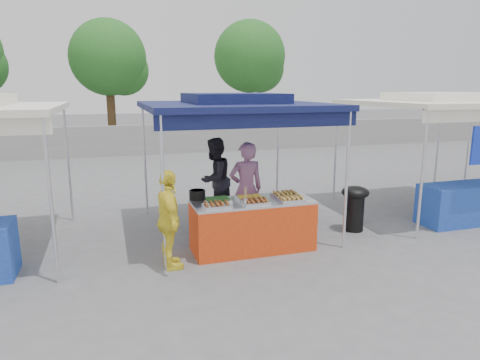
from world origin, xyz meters
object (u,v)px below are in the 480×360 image
object	(u,v)px
vendor_table	(252,225)
customer_person	(169,220)
wok_burner	(355,204)
helper_man	(215,179)
cooking_pot	(197,195)
vendor_woman	(246,189)

from	to	relation	value
vendor_table	customer_person	world-z (taller)	customer_person
wok_burner	helper_man	size ratio (longest dim) A/B	0.51
cooking_pot	helper_man	world-z (taller)	helper_man
vendor_table	vendor_woman	bearing A→B (deg)	80.28
customer_person	wok_burner	bearing A→B (deg)	-83.07
vendor_table	customer_person	xyz separation A→B (m)	(-1.43, -0.36, 0.33)
wok_burner	helper_man	xyz separation A→B (m)	(-2.35, 1.48, 0.33)
customer_person	vendor_table	bearing A→B (deg)	-80.18
helper_man	wok_burner	bearing A→B (deg)	104.10
cooking_pot	helper_man	xyz separation A→B (m)	(0.67, 1.49, -0.08)
wok_burner	customer_person	size ratio (longest dim) A/B	0.58
wok_burner	helper_man	bearing A→B (deg)	168.27
vendor_table	vendor_woman	xyz separation A→B (m)	(0.13, 0.73, 0.44)
vendor_table	customer_person	bearing A→B (deg)	-165.97
vendor_woman	wok_burner	bearing A→B (deg)	169.48
wok_burner	customer_person	distance (m)	3.67
cooking_pot	vendor_woman	size ratio (longest dim) A/B	0.16
vendor_woman	cooking_pot	bearing A→B (deg)	21.76
vendor_table	wok_burner	size ratio (longest dim) A/B	2.30
vendor_table	cooking_pot	world-z (taller)	cooking_pot
vendor_woman	customer_person	xyz separation A→B (m)	(-1.55, -1.09, -0.11)
helper_man	customer_person	distance (m)	2.52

